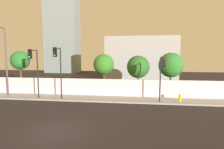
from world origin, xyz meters
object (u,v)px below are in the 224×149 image
(traffic_light_left, at_px, (162,70))
(roadside_tree_midright, at_px, (138,67))
(street_lamp_curbside, at_px, (5,57))
(traffic_light_right, at_px, (34,63))
(fire_hydrant, at_px, (180,97))
(roadside_tree_leftmost, at_px, (20,61))
(traffic_light_center, at_px, (58,62))
(roadside_tree_midleft, at_px, (104,65))
(roadside_tree_rightmost, at_px, (171,65))

(traffic_light_left, distance_m, roadside_tree_midright, 4.52)
(street_lamp_curbside, relative_size, roadside_tree_midright, 1.60)
(traffic_light_right, height_order, roadside_tree_midright, traffic_light_right)
(fire_hydrant, bearing_deg, roadside_tree_leftmost, 169.89)
(traffic_light_center, distance_m, street_lamp_curbside, 5.99)
(street_lamp_curbside, distance_m, roadside_tree_midleft, 10.39)
(traffic_light_center, xyz_separation_m, roadside_tree_leftmost, (-6.56, 3.99, -0.02))
(traffic_light_right, xyz_separation_m, roadside_tree_rightmost, (13.82, 3.95, -0.32))
(roadside_tree_rightmost, bearing_deg, traffic_light_right, -164.05)
(roadside_tree_leftmost, relative_size, roadside_tree_midright, 1.12)
(traffic_light_left, bearing_deg, roadside_tree_rightmost, 69.86)
(roadside_tree_midleft, distance_m, roadside_tree_rightmost, 7.51)
(fire_hydrant, bearing_deg, roadside_tree_rightmost, 95.74)
(roadside_tree_leftmost, xyz_separation_m, roadside_tree_rightmost, (17.87, 0.00, -0.41))
(fire_hydrant, relative_size, roadside_tree_midright, 0.17)
(roadside_tree_midleft, bearing_deg, roadside_tree_midright, 0.00)
(traffic_light_left, height_order, roadside_tree_leftmost, roadside_tree_leftmost)
(street_lamp_curbside, bearing_deg, roadside_tree_rightmost, 11.41)
(traffic_light_right, height_order, street_lamp_curbside, street_lamp_curbside)
(fire_hydrant, distance_m, roadside_tree_midright, 5.72)
(fire_hydrant, height_order, roadside_tree_midright, roadside_tree_midright)
(roadside_tree_leftmost, relative_size, roadside_tree_midleft, 1.08)
(traffic_light_left, xyz_separation_m, street_lamp_curbside, (-15.79, 0.52, 1.12))
(roadside_tree_leftmost, bearing_deg, street_lamp_curbside, -79.98)
(traffic_light_left, relative_size, street_lamp_curbside, 0.59)
(fire_hydrant, xyz_separation_m, roadside_tree_midright, (-3.91, 3.25, 2.64))
(roadside_tree_leftmost, xyz_separation_m, roadside_tree_midright, (14.29, 0.00, -0.64))
(street_lamp_curbside, bearing_deg, traffic_light_center, -4.86)
(roadside_tree_midright, bearing_deg, fire_hydrant, -39.72)
(roadside_tree_midright, bearing_deg, roadside_tree_rightmost, -0.00)
(traffic_light_left, xyz_separation_m, roadside_tree_midleft, (-6.05, 4.00, 0.18))
(traffic_light_center, distance_m, roadside_tree_rightmost, 12.00)
(traffic_light_center, bearing_deg, traffic_light_left, -0.07)
(traffic_light_left, height_order, traffic_light_center, traffic_light_center)
(street_lamp_curbside, xyz_separation_m, roadside_tree_rightmost, (17.25, 3.48, -0.95))
(traffic_light_center, relative_size, traffic_light_right, 1.03)
(traffic_light_left, distance_m, street_lamp_curbside, 15.84)
(traffic_light_left, bearing_deg, street_lamp_curbside, 178.12)
(traffic_light_center, height_order, roadside_tree_midleft, traffic_light_center)
(traffic_light_right, bearing_deg, fire_hydrant, 2.85)
(roadside_tree_midleft, xyz_separation_m, roadside_tree_rightmost, (7.51, 0.00, -0.01))
(street_lamp_curbside, bearing_deg, roadside_tree_midleft, 19.66)
(traffic_light_right, relative_size, street_lamp_curbside, 0.69)
(street_lamp_curbside, bearing_deg, traffic_light_left, -1.88)
(traffic_light_center, height_order, roadside_tree_leftmost, traffic_light_center)
(traffic_light_left, distance_m, traffic_light_right, 12.37)
(traffic_light_right, xyz_separation_m, roadside_tree_midright, (10.24, 3.95, -0.54))
(roadside_tree_midleft, distance_m, roadside_tree_midright, 3.94)
(traffic_light_left, bearing_deg, roadside_tree_midleft, 146.53)
(roadside_tree_midleft, xyz_separation_m, roadside_tree_midright, (3.93, 0.00, -0.23))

